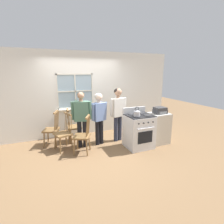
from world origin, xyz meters
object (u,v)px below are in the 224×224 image
Objects in this scene: side_counter at (158,128)px; chair_near_wall at (74,127)px; chair_near_stove at (83,136)px; potted_plant at (76,105)px; stove at (139,131)px; kettle at (137,113)px; chair_center_cluster at (52,130)px; person_teen_center at (99,114)px; person_elderly_left at (82,115)px; person_adult_right at (118,109)px; stereo at (160,110)px; chair_by_window at (64,134)px.

chair_near_wall is at bearing 154.70° from side_counter.
chair_near_stove is 3.08× the size of potted_plant.
stove is (1.52, -0.24, 0.02)m from chair_near_stove.
kettle is at bearing -140.46° from stove.
chair_center_cluster is 0.67× the size of person_teen_center.
chair_near_stove is 0.59m from person_elderly_left.
chair_center_cluster is (-0.62, -0.03, 0.00)m from chair_near_wall.
chair_near_stove is at bearing 60.76° from chair_center_cluster.
side_counter is (2.13, -0.58, -0.47)m from person_elderly_left.
person_elderly_left is 1.03× the size of person_teen_center.
potted_plant reaches higher than side_counter.
person_adult_right is at bearing 103.17° from kettle.
chair_center_cluster is 2.46m from stove.
person_elderly_left reaches higher than kettle.
person_teen_center is at bearing -65.46° from potted_plant.
side_counter is (2.07, -1.54, -0.57)m from potted_plant.
kettle reaches higher than stereo.
chair_center_cluster is at bearing 155.51° from person_adult_right.
stereo is (2.07, -1.56, -0.03)m from potted_plant.
chair_by_window is 1.10m from person_teen_center.
chair_near_stove is 1.53m from kettle.
stereo is at bearing 9.13° from kettle.
chair_center_cluster is at bearing 149.62° from kettle.
chair_center_cluster is at bearing 160.16° from side_counter.
chair_by_window is 2.93× the size of stereo.
stereo is (2.21, -0.24, 0.53)m from chair_near_stove.
potted_plant reaches higher than chair_center_cluster.
person_elderly_left is (0.50, -0.02, 0.47)m from chair_by_window.
potted_plant is (-1.23, 1.69, -0.00)m from kettle.
person_elderly_left is 0.97× the size of person_adult_right.
person_teen_center is at bearing 147.45° from stove.
person_adult_right is 1.31m from side_counter.
person_adult_right reaches higher than side_counter.
stereo is (1.03, -0.64, 0.00)m from person_adult_right.
chair_by_window is 1.00× the size of chair_near_wall.
person_elderly_left reaches higher than chair_by_window.
person_teen_center reaches higher than chair_center_cluster.
chair_center_cluster is at bearing -149.23° from potted_plant.
stereo is at bearing -109.80° from chair_near_wall.
stereo is at bearing -36.93° from potted_plant.
person_adult_right reaches higher than chair_by_window.
kettle is (1.36, -0.37, 0.57)m from chair_near_stove.
chair_by_window is 0.52m from chair_center_cluster.
person_elderly_left reaches higher than chair_center_cluster.
kettle is 0.27× the size of side_counter.
person_adult_right is at bearing -41.31° from potted_plant.
stereo reaches higher than chair_center_cluster.
person_elderly_left is at bearing 150.28° from kettle.
person_teen_center is at bearing 90.85° from chair_center_cluster.
chair_near_wall is 1.43m from person_adult_right.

